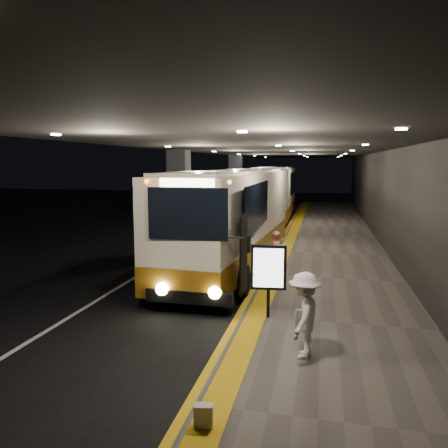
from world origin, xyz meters
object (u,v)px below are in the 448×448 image
(coach_main, at_px, (233,222))
(passenger_boarding, at_px, (277,255))
(info_sign, at_px, (269,269))
(bag_polka, at_px, (301,317))
(bag_plain, at_px, (204,416))
(stanchion_post, at_px, (266,269))
(coach_second, at_px, (275,195))
(passenger_waiting_white, at_px, (304,315))

(coach_main, bearing_deg, passenger_boarding, -40.73)
(info_sign, bearing_deg, passenger_boarding, 86.47)
(bag_polka, bearing_deg, bag_plain, -104.78)
(coach_main, relative_size, stanchion_post, 9.91)
(stanchion_post, bearing_deg, coach_main, 118.68)
(bag_plain, xyz_separation_m, stanchion_post, (-0.05, 7.19, 0.41))
(info_sign, bearing_deg, coach_second, 89.57)
(coach_second, distance_m, stanchion_post, 17.74)
(bag_polka, height_order, stanchion_post, stanchion_post)
(bag_polka, bearing_deg, coach_second, 97.94)
(passenger_waiting_white, xyz_separation_m, bag_plain, (-1.27, -2.63, -0.67))
(info_sign, xyz_separation_m, stanchion_post, (-0.39, 2.55, -0.63))
(info_sign, distance_m, stanchion_post, 2.65)
(passenger_waiting_white, relative_size, bag_polka, 4.81)
(passenger_waiting_white, bearing_deg, bag_polka, -165.76)
(passenger_boarding, bearing_deg, passenger_waiting_white, -150.03)
(stanchion_post, bearing_deg, info_sign, -81.34)
(coach_main, bearing_deg, info_sign, -66.67)
(stanchion_post, bearing_deg, coach_second, 95.35)
(info_sign, bearing_deg, bag_plain, -100.37)
(coach_second, bearing_deg, info_sign, -85.39)
(passenger_waiting_white, bearing_deg, coach_main, -148.39)
(passenger_boarding, xyz_separation_m, bag_polka, (0.99, -4.01, -0.59))
(bag_polka, bearing_deg, passenger_boarding, 103.82)
(coach_main, distance_m, bag_polka, 6.58)
(bag_polka, xyz_separation_m, info_sign, (-0.81, 0.28, 1.03))
(passenger_boarding, xyz_separation_m, passenger_waiting_white, (1.11, -5.75, 0.06))
(coach_main, xyz_separation_m, passenger_boarding, (1.83, -1.77, -0.76))
(passenger_boarding, distance_m, bag_plain, 8.40)
(passenger_waiting_white, distance_m, stanchion_post, 4.75)
(coach_second, distance_m, bag_polka, 20.70)
(bag_plain, bearing_deg, passenger_waiting_white, 64.18)
(passenger_waiting_white, distance_m, info_sign, 2.25)
(coach_main, distance_m, passenger_waiting_white, 8.11)
(passenger_boarding, height_order, info_sign, info_sign)
(stanchion_post, bearing_deg, bag_polka, -66.97)
(passenger_boarding, relative_size, bag_polka, 4.44)
(coach_main, bearing_deg, bag_plain, -77.35)
(bag_plain, distance_m, info_sign, 4.77)
(coach_second, xyz_separation_m, passenger_waiting_white, (2.97, -22.19, -0.70))
(coach_second, xyz_separation_m, info_sign, (2.04, -20.18, -0.33))
(coach_main, distance_m, passenger_boarding, 2.66)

